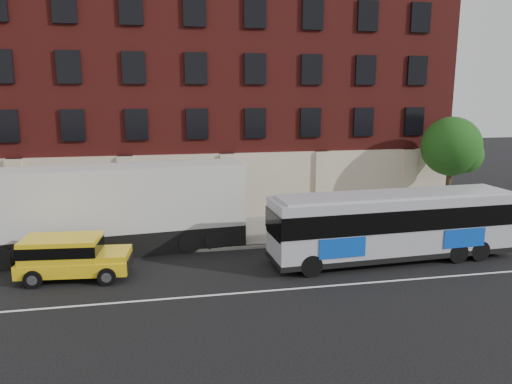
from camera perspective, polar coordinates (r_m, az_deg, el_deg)
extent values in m
plane|color=black|center=(19.31, 1.68, -12.08)|extent=(120.00, 120.00, 0.00)
cube|color=gray|center=(27.63, -2.50, -4.60)|extent=(60.00, 6.00, 0.15)
cube|color=gray|center=(24.80, -1.44, -6.48)|extent=(60.00, 0.25, 0.15)
cube|color=white|center=(19.76, 1.35, -11.50)|extent=(60.00, 0.12, 0.01)
cube|color=maroon|center=(34.48, -4.69, 11.32)|extent=(30.00, 10.00, 15.00)
cube|color=beige|center=(29.89, -3.38, 0.72)|extent=(30.00, 0.35, 4.00)
cube|color=#400D0B|center=(29.44, -24.88, 1.67)|extent=(4.20, 2.20, 0.30)
cube|color=beige|center=(30.59, -26.21, -0.21)|extent=(0.90, 0.55, 4.00)
cube|color=beige|center=(29.59, -14.93, 0.24)|extent=(0.90, 0.55, 4.00)
cube|color=beige|center=(29.80, -3.35, 0.68)|extent=(0.90, 0.55, 4.00)
cube|color=beige|center=(31.17, 7.64, 1.08)|extent=(0.90, 0.55, 4.00)
cube|color=beige|center=(33.58, 17.38, 1.40)|extent=(0.90, 0.55, 4.00)
cube|color=black|center=(30.36, -27.22, 6.88)|extent=(1.30, 0.20, 1.80)
cube|color=black|center=(29.60, -20.65, 7.32)|extent=(1.30, 0.20, 1.80)
cube|color=black|center=(29.25, -13.82, 7.68)|extent=(1.30, 0.20, 1.80)
cube|color=black|center=(29.31, -6.91, 7.93)|extent=(1.30, 0.20, 1.80)
cube|color=black|center=(29.78, -0.11, 8.07)|extent=(1.30, 0.20, 1.80)
cube|color=black|center=(30.65, 6.39, 8.10)|extent=(1.30, 0.20, 1.80)
cube|color=black|center=(31.88, 12.45, 8.03)|extent=(1.30, 0.20, 1.80)
cube|color=black|center=(33.43, 18.01, 7.89)|extent=(1.30, 0.20, 1.80)
cube|color=black|center=(30.35, -27.78, 12.90)|extent=(1.30, 0.20, 1.80)
cube|color=black|center=(29.59, -21.10, 13.50)|extent=(1.30, 0.20, 1.80)
cube|color=black|center=(29.23, -14.12, 13.95)|extent=(1.30, 0.20, 1.80)
cube|color=black|center=(29.29, -7.06, 14.19)|extent=(1.30, 0.20, 1.80)
cube|color=black|center=(29.76, -0.11, 14.23)|extent=(1.30, 0.20, 1.80)
cube|color=black|center=(30.63, 6.52, 14.08)|extent=(1.30, 0.20, 1.80)
cube|color=black|center=(31.86, 12.71, 13.78)|extent=(1.30, 0.20, 1.80)
cube|color=black|center=(33.42, 18.36, 13.36)|extent=(1.30, 0.20, 1.80)
cube|color=black|center=(29.91, -21.56, 19.62)|extent=(1.30, 0.20, 1.80)
cube|color=black|center=(29.56, -14.44, 20.15)|extent=(1.30, 0.20, 1.80)
cube|color=black|center=(29.62, -7.22, 20.38)|extent=(1.30, 0.20, 1.80)
cube|color=black|center=(30.09, -0.12, 20.33)|extent=(1.30, 0.20, 1.80)
cube|color=black|center=(30.95, 6.66, 20.01)|extent=(1.30, 0.20, 1.80)
cube|color=black|center=(32.17, 12.97, 19.47)|extent=(1.30, 0.20, 1.80)
cube|color=black|center=(33.71, 18.72, 18.79)|extent=(1.30, 0.20, 1.80)
cube|color=black|center=(30.34, -23.39, -0.83)|extent=(2.60, 0.15, 2.80)
cube|color=black|center=(29.64, -12.00, -0.40)|extent=(2.60, 0.15, 2.80)
cube|color=black|center=(30.14, -0.52, 0.05)|extent=(2.60, 0.15, 2.80)
cube|color=black|center=(31.79, 10.16, 0.47)|extent=(2.60, 0.15, 2.80)
cylinder|color=gray|center=(24.74, -21.39, -4.50)|extent=(0.07, 0.07, 2.50)
cube|color=silver|center=(24.40, -21.58, -2.78)|extent=(0.30, 0.03, 0.40)
cube|color=silver|center=(24.52, -21.50, -3.92)|extent=(0.30, 0.03, 0.35)
cylinder|color=#34281A|center=(32.53, 21.53, -0.09)|extent=(0.32, 0.32, 3.00)
sphere|color=#184714|center=(32.12, 21.91, 4.99)|extent=(3.60, 3.60, 3.60)
sphere|color=#184714|center=(32.23, 23.27, 4.01)|extent=(2.20, 2.20, 2.20)
sphere|color=#184714|center=(32.18, 20.57, 4.38)|extent=(2.00, 2.00, 2.00)
cube|color=#A9AAB3|center=(23.60, 15.85, -3.68)|extent=(11.78, 2.99, 2.77)
cube|color=black|center=(23.96, 15.68, -6.65)|extent=(11.83, 3.04, 0.24)
cube|color=#A9AAB3|center=(23.28, 16.04, -0.26)|extent=(11.18, 2.67, 0.12)
cube|color=black|center=(23.49, 15.91, -2.59)|extent=(11.86, 3.07, 0.97)
cube|color=#0C42B8|center=(21.30, 10.11, -6.48)|extent=(2.14, 0.14, 0.88)
cube|color=#0C42B8|center=(26.27, 19.99, -3.57)|extent=(2.14, 0.14, 0.88)
cylinder|color=black|center=(21.17, 6.47, -8.58)|extent=(0.99, 0.34, 0.97)
cylinder|color=black|center=(23.12, 4.56, -6.79)|extent=(0.99, 0.34, 0.97)
cylinder|color=black|center=(24.53, 22.54, -6.58)|extent=(0.99, 0.34, 0.97)
cylinder|color=black|center=(26.24, 19.71, -5.22)|extent=(0.99, 0.34, 0.97)
cylinder|color=black|center=(25.23, 24.69, -6.27)|extent=(0.99, 0.34, 0.97)
cylinder|color=black|center=(26.89, 21.79, -4.97)|extent=(0.99, 0.34, 0.97)
cube|color=yellow|center=(22.15, -20.38, -7.99)|extent=(4.65, 2.28, 0.56)
cube|color=yellow|center=(22.06, -21.81, -6.13)|extent=(3.24, 2.11, 0.94)
cube|color=black|center=(22.05, -21.82, -6.02)|extent=(3.28, 2.15, 0.47)
cube|color=yellow|center=(21.68, -16.47, -6.98)|extent=(1.56, 1.90, 0.28)
cube|color=black|center=(21.68, -14.53, -7.92)|extent=(0.19, 1.50, 0.51)
cylinder|color=black|center=(22.74, -26.32, -6.86)|extent=(0.27, 0.73, 0.71)
cylinder|color=black|center=(21.07, -17.07, -9.45)|extent=(0.77, 0.33, 0.75)
cylinder|color=silver|center=(21.07, -17.07, -9.45)|extent=(0.44, 0.32, 0.41)
cylinder|color=black|center=(22.76, -16.20, -7.82)|extent=(0.77, 0.33, 0.75)
cylinder|color=silver|center=(22.76, -16.20, -7.82)|extent=(0.44, 0.32, 0.41)
cylinder|color=black|center=(21.82, -24.66, -9.28)|extent=(0.77, 0.33, 0.75)
cylinder|color=silver|center=(21.82, -24.66, -9.28)|extent=(0.44, 0.32, 0.41)
cylinder|color=black|center=(23.46, -23.25, -7.74)|extent=(0.77, 0.33, 0.75)
cylinder|color=silver|center=(23.46, -23.25, -7.74)|extent=(0.44, 0.32, 0.41)
cube|color=black|center=(25.20, -16.24, -5.44)|extent=(13.00, 3.80, 1.17)
cube|color=silver|center=(24.68, -16.52, -0.68)|extent=(13.01, 3.84, 3.10)
cylinder|color=black|center=(24.51, -27.56, -6.91)|extent=(1.09, 0.40, 1.07)
cylinder|color=black|center=(26.83, -26.63, -5.31)|extent=(1.09, 0.40, 1.07)
cylinder|color=black|center=(24.30, -24.57, -6.80)|extent=(1.09, 0.40, 1.07)
cylinder|color=black|center=(26.63, -23.90, -5.19)|extent=(1.09, 0.40, 1.07)
cylinder|color=black|center=(24.29, -7.82, -5.84)|extent=(1.09, 0.40, 1.07)
cylinder|color=black|center=(26.62, -8.66, -4.31)|extent=(1.09, 0.40, 1.07)
cylinder|color=black|center=(24.51, -4.84, -5.61)|extent=(1.09, 0.40, 1.07)
cylinder|color=black|center=(26.82, -5.95, -4.12)|extent=(1.09, 0.40, 1.07)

